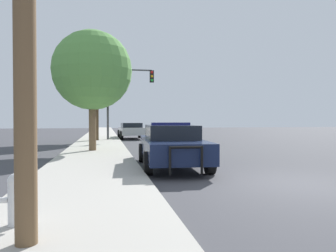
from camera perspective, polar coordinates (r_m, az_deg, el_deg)
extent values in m
plane|color=#3D3D42|center=(8.80, 21.79, -9.43)|extent=(110.00, 110.00, 0.00)
cube|color=#ADA89E|center=(7.45, -14.14, -10.80)|extent=(3.00, 110.00, 0.13)
cube|color=#141E3D|center=(10.97, 0.65, -3.84)|extent=(2.13, 5.02, 0.61)
cube|color=black|center=(11.18, 0.47, -1.02)|extent=(1.74, 2.65, 0.46)
cylinder|color=black|center=(9.69, 7.29, -6.31)|extent=(0.28, 0.70, 0.69)
cylinder|color=black|center=(9.39, -3.52, -6.54)|extent=(0.28, 0.70, 0.69)
cylinder|color=black|center=(12.64, 3.74, -4.56)|extent=(0.28, 0.70, 0.69)
cylinder|color=black|center=(12.42, -4.51, -4.66)|extent=(0.28, 0.70, 0.69)
cylinder|color=black|center=(8.53, 5.92, -5.90)|extent=(0.07, 0.07, 0.73)
cylinder|color=black|center=(8.37, 0.35, -6.03)|extent=(0.07, 0.07, 0.73)
cylinder|color=black|center=(8.41, 3.16, -3.73)|extent=(0.88, 0.12, 0.07)
cube|color=navy|center=(11.17, 0.47, 0.38)|extent=(1.34, 0.28, 0.09)
cube|color=navy|center=(11.13, 5.40, -3.61)|extent=(0.22, 3.54, 0.17)
cylinder|color=white|center=(5.14, -25.00, -12.20)|extent=(0.21, 0.21, 0.59)
sphere|color=white|center=(5.07, -25.03, -8.67)|extent=(0.22, 0.22, 0.22)
cylinder|color=white|center=(5.17, -26.92, -11.47)|extent=(0.14, 0.08, 0.08)
cylinder|color=white|center=(5.08, -23.05, -11.65)|extent=(0.14, 0.08, 0.08)
cylinder|color=#424247|center=(24.59, -10.44, 3.90)|extent=(0.16, 0.16, 5.33)
cylinder|color=#424247|center=(24.91, -6.64, 9.69)|extent=(3.28, 0.11, 0.11)
cube|color=black|center=(25.02, -2.84, 8.62)|extent=(0.30, 0.24, 0.90)
sphere|color=red|center=(24.93, -2.80, 9.34)|extent=(0.20, 0.20, 0.20)
sphere|color=orange|center=(24.89, -2.80, 8.65)|extent=(0.20, 0.20, 0.20)
sphere|color=green|center=(24.85, -2.80, 7.97)|extent=(0.20, 0.20, 0.20)
cube|color=#B7B7BC|center=(27.27, -6.45, -0.86)|extent=(1.95, 4.15, 0.60)
cube|color=black|center=(27.06, -6.40, 0.15)|extent=(1.63, 2.18, 0.37)
cylinder|color=black|center=(28.46, -8.51, -1.38)|extent=(0.26, 0.72, 0.71)
cylinder|color=black|center=(28.65, -4.97, -1.36)|extent=(0.26, 0.72, 0.71)
cylinder|color=black|center=(25.94, -8.09, -1.62)|extent=(0.26, 0.72, 0.71)
cylinder|color=black|center=(26.15, -4.20, -1.59)|extent=(0.26, 0.72, 0.71)
cylinder|color=brown|center=(16.00, -13.02, 0.82)|extent=(0.34, 0.34, 2.78)
sphere|color=#5B9947|center=(16.17, -13.06, 9.45)|extent=(3.77, 3.77, 3.77)
cylinder|color=#4C3823|center=(23.82, -12.48, 1.59)|extent=(0.41, 0.41, 3.34)
sphere|color=#4C8E38|center=(24.01, -12.51, 8.37)|extent=(4.24, 4.24, 4.24)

